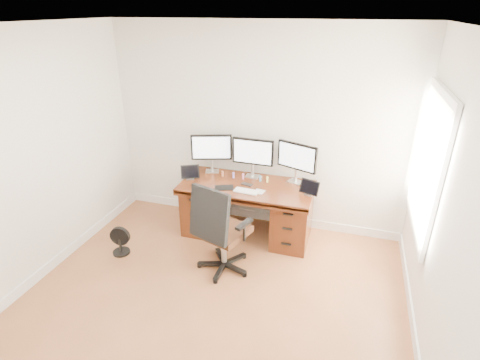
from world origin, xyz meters
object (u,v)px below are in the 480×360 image
(floor_fan, at_px, (120,241))
(keyboard, at_px, (246,191))
(desk, at_px, (247,207))
(office_chair, at_px, (221,243))
(monitor_center, at_px, (253,153))

(floor_fan, distance_m, keyboard, 1.69)
(desk, relative_size, keyboard, 5.62)
(keyboard, bearing_deg, desk, 106.44)
(desk, xyz_separation_m, keyboard, (0.05, -0.23, 0.36))
(office_chair, bearing_deg, keyboard, 97.45)
(monitor_center, xyz_separation_m, keyboard, (0.05, -0.46, -0.33))
(monitor_center, distance_m, keyboard, 0.57)
(floor_fan, bearing_deg, keyboard, 16.93)
(office_chair, height_order, monitor_center, monitor_center)
(office_chair, distance_m, floor_fan, 1.33)
(desk, xyz_separation_m, office_chair, (-0.07, -0.84, -0.03))
(monitor_center, bearing_deg, office_chair, -92.61)
(floor_fan, height_order, keyboard, keyboard)
(desk, relative_size, office_chair, 1.52)
(office_chair, bearing_deg, monitor_center, 104.63)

